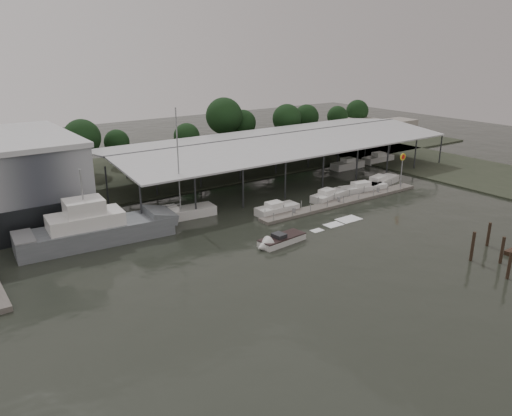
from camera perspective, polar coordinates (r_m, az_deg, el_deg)
ground at (r=53.91m, az=6.26°, el=-4.95°), size 200.00×200.00×0.00m
land_strip_far at (r=87.95m, az=-12.26°, el=4.07°), size 140.00×30.00×0.30m
land_strip_east at (r=93.62m, az=23.06°, el=3.86°), size 20.00×60.00×0.30m
covered_boat_shed at (r=83.30m, az=2.33°, el=7.93°), size 58.24×24.00×6.96m
floating_dock at (r=70.40m, az=9.99°, el=0.71°), size 28.00×2.00×1.40m
shell_fuel_sign at (r=78.22m, az=16.37°, el=4.86°), size 1.10×0.18×5.55m
distant_commercial_buildings at (r=124.60m, az=13.05°, el=8.99°), size 22.00×8.00×4.00m
grey_trawler at (r=58.18m, az=-17.70°, el=-2.28°), size 17.73×5.86×8.84m
white_sailboat at (r=63.83m, az=-9.16°, el=-0.67°), size 10.18×3.50×14.13m
speedboat_underway at (r=55.29m, az=2.58°, el=-3.79°), size 17.40×3.82×2.00m
moored_cruiser_0 at (r=65.05m, az=2.38°, el=-0.12°), size 5.92×2.21×1.70m
moored_cruiser_1 at (r=71.35m, az=8.33°, el=1.39°), size 6.40×3.21×1.70m
moored_cruiser_2 at (r=76.01m, az=12.09°, el=2.23°), size 7.86×3.51×1.70m
moored_cruiser_3 at (r=80.03m, az=13.98°, el=2.90°), size 8.78×4.13×1.70m
horizon_tree_line at (r=102.82m, az=-1.41°, el=9.83°), size 72.76×10.42×10.94m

